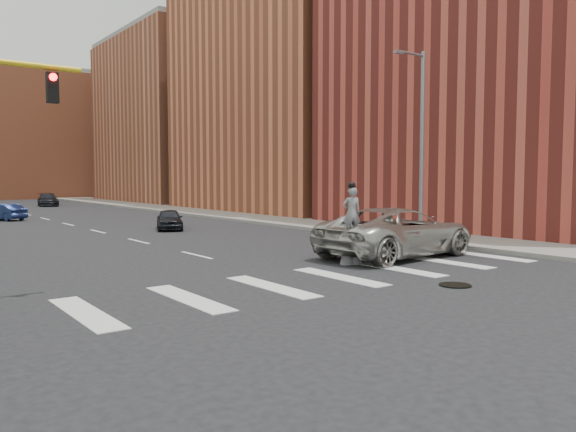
# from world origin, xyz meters

# --- Properties ---
(ground_plane) EXTENTS (160.00, 160.00, 0.00)m
(ground_plane) POSITION_xyz_m (0.00, 0.00, 0.00)
(ground_plane) COLOR black
(ground_plane) RESTS_ON ground
(sidewalk_right) EXTENTS (5.00, 90.00, 0.18)m
(sidewalk_right) POSITION_xyz_m (12.50, 25.00, 0.09)
(sidewalk_right) COLOR slate
(sidewalk_right) RESTS_ON ground
(manhole) EXTENTS (0.90, 0.90, 0.04)m
(manhole) POSITION_xyz_m (3.00, -2.00, 0.02)
(manhole) COLOR black
(manhole) RESTS_ON ground
(building_near) EXTENTS (16.00, 20.00, 22.00)m
(building_near) POSITION_xyz_m (22.00, 8.00, 11.00)
(building_near) COLOR #9D332A
(building_near) RESTS_ON ground
(building_mid) EXTENTS (16.00, 22.00, 24.00)m
(building_mid) POSITION_xyz_m (22.00, 30.00, 12.00)
(building_mid) COLOR #C9653F
(building_mid) RESTS_ON ground
(building_far) EXTENTS (16.00, 22.00, 20.00)m
(building_far) POSITION_xyz_m (22.00, 54.00, 10.00)
(building_far) COLOR #B96444
(building_far) RESTS_ON ground
(building_backdrop) EXTENTS (26.00, 14.00, 18.00)m
(building_backdrop) POSITION_xyz_m (6.00, 78.00, 9.00)
(building_backdrop) COLOR #C9653F
(building_backdrop) RESTS_ON ground
(streetlight) EXTENTS (2.05, 0.20, 9.00)m
(streetlight) POSITION_xyz_m (10.90, 6.00, 4.90)
(streetlight) COLOR slate
(streetlight) RESTS_ON ground
(stilt_performer) EXTENTS (0.81, 0.66, 2.93)m
(stilt_performer) POSITION_xyz_m (3.37, 2.70, 1.17)
(stilt_performer) COLOR #372516
(stilt_performer) RESTS_ON ground
(suv_crossing) EXTENTS (7.10, 3.65, 1.92)m
(suv_crossing) POSITION_xyz_m (6.06, 3.01, 0.96)
(suv_crossing) COLOR #B1AFA7
(suv_crossing) RESTS_ON ground
(car_near) EXTENTS (2.67, 3.84, 1.21)m
(car_near) POSITION_xyz_m (3.76, 18.65, 0.61)
(car_near) COLOR black
(car_near) RESTS_ON ground
(car_mid) EXTENTS (2.59, 3.81, 1.19)m
(car_mid) POSITION_xyz_m (-2.66, 32.23, 0.59)
(car_mid) COLOR navy
(car_mid) RESTS_ON ground
(car_far) EXTENTS (2.57, 4.85, 1.34)m
(car_far) POSITION_xyz_m (4.80, 51.14, 0.67)
(car_far) COLOR black
(car_far) RESTS_ON ground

